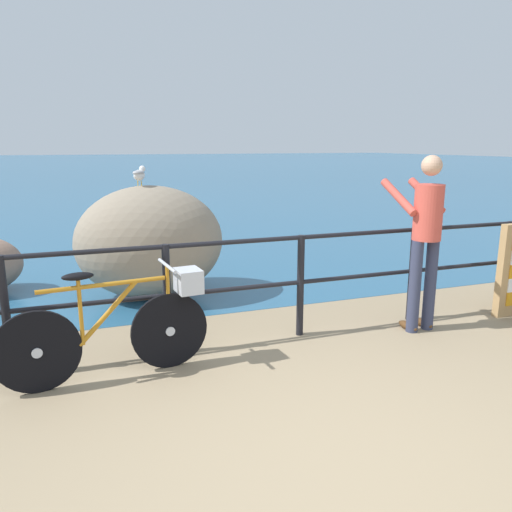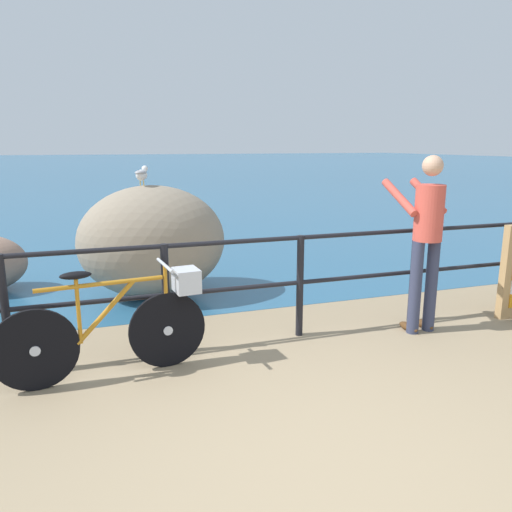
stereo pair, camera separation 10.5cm
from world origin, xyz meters
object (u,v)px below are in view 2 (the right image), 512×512
Objects in this scene: breakwater_boulder_main at (152,241)px; seagull at (142,174)px; bicycle at (122,321)px; person_at_railing at (426,236)px.

seagull is at bearing 178.34° from breakwater_boulder_main.
breakwater_boulder_main is 5.46× the size of seagull.
bicycle is 0.93× the size of breakwater_boulder_main.
person_at_railing is (2.94, 0.06, 0.53)m from bicycle.
seagull reaches higher than breakwater_boulder_main.
person_at_railing is 3.33m from seagull.
bicycle is 2.99m from person_at_railing.
seagull is (-2.52, 2.11, 0.54)m from person_at_railing.
bicycle is at bearing -103.29° from breakwater_boulder_main.
seagull is (-0.09, 0.00, 0.83)m from breakwater_boulder_main.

